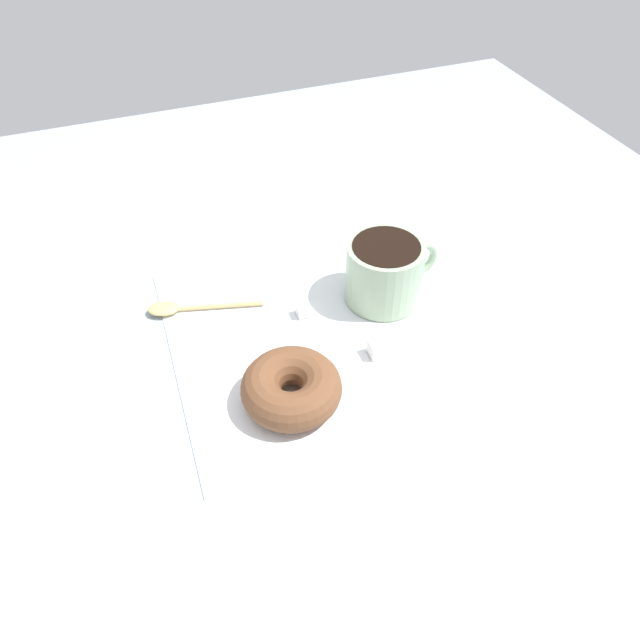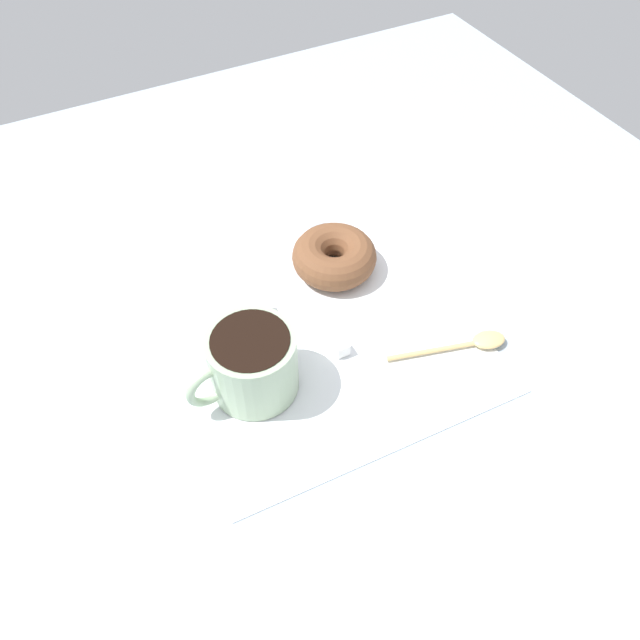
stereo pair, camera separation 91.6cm
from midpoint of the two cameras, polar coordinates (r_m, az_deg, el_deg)
ground_plane at (r=52.23cm, az=-2.87°, el=-40.89°), size 120.00×120.00×2.00cm
napkin at (r=50.96cm, az=-3.77°, el=-42.85°), size 33.27×33.27×0.30cm
coffee_cup at (r=48.00cm, az=7.28°, el=-34.95°), size 11.66×8.78×7.35cm
donut at (r=49.41cm, az=-10.26°, el=-53.50°), size 9.94×9.94×3.94cm
spoon at (r=53.97cm, az=-25.02°, el=-35.97°), size 13.06×4.83×0.90cm
sugar_cube at (r=49.94cm, az=5.98°, el=-46.28°), size 1.70×1.70×1.70cm
sugar_cube_extra at (r=50.50cm, az=-6.40°, el=-39.23°), size 1.43×1.43×1.43cm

